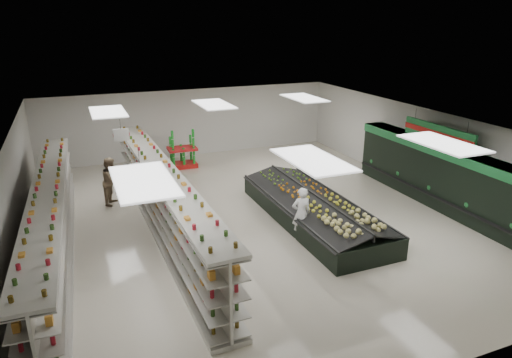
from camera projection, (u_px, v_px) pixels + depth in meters
name	position (u px, v px, depth m)	size (l,w,h in m)	color
floor	(252.00, 217.00, 15.46)	(16.00, 16.00, 0.00)	beige
ceiling	(251.00, 124.00, 14.40)	(14.00, 16.00, 0.02)	white
wall_back	(190.00, 123.00, 21.91)	(14.00, 0.02, 3.20)	silver
wall_front	(420.00, 308.00, 7.95)	(14.00, 0.02, 3.20)	silver
wall_left	(13.00, 203.00, 12.44)	(0.02, 16.00, 3.20)	silver
wall_right	(421.00, 150.00, 17.42)	(0.02, 16.00, 3.20)	silver
produce_wall_case	(439.00, 172.00, 16.06)	(0.93, 8.00, 2.20)	black
aisle_sign_near	(140.00, 170.00, 11.45)	(0.52, 0.06, 0.75)	white
aisle_sign_far	(121.00, 135.00, 14.94)	(0.52, 0.06, 0.75)	white
hortifruti_banner	(438.00, 134.00, 15.49)	(0.12, 3.20, 0.95)	#217C3C
gondola_left	(53.00, 226.00, 12.62)	(1.21, 11.58, 2.00)	silver
gondola_center	(163.00, 203.00, 14.13)	(1.18, 12.03, 2.08)	silver
produce_island	(313.00, 208.00, 15.00)	(2.44, 6.64, 0.99)	black
soda_endcap	(182.00, 150.00, 20.35)	(1.29, 0.90, 1.62)	red
shopper_main	(301.00, 213.00, 13.69)	(0.60, 0.39, 1.65)	silver
shopper_background	(112.00, 181.00, 16.30)	(0.84, 0.52, 1.73)	tan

